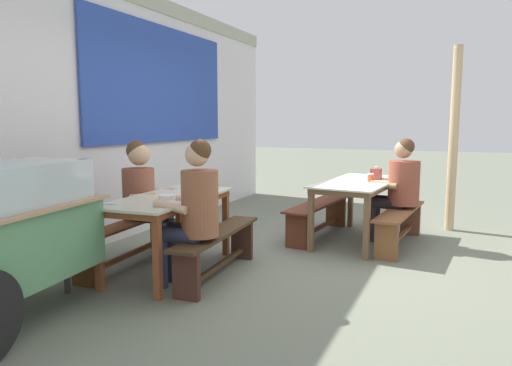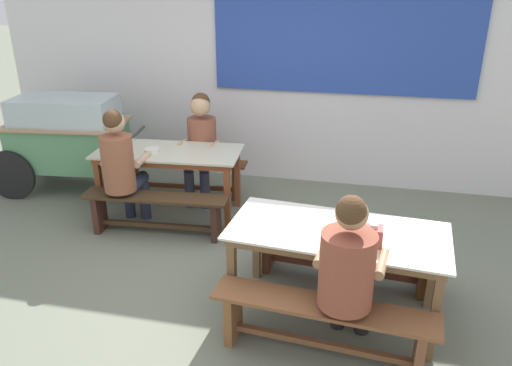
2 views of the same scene
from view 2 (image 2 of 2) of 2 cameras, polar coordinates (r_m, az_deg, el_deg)
The scene contains 15 objects.
ground_plane at distance 4.46m, azimuth -1.29°, elevation -10.78°, with size 40.00×40.00×0.00m, color slate.
backdrop_wall at distance 6.14m, azimuth 4.38°, elevation 14.79°, with size 7.52×0.23×3.09m.
dining_table_far at distance 5.41m, azimuth -9.95°, elevation 2.89°, with size 1.59×0.80×0.73m.
dining_table_near at distance 3.75m, azimuth 9.26°, elevation -6.38°, with size 1.65×0.87×0.73m.
bench_far_back at distance 5.99m, azimuth -8.26°, elevation 1.11°, with size 1.52×0.37×0.43m.
bench_far_front at distance 5.11m, azimuth -11.37°, elevation -2.86°, with size 1.48×0.37×0.43m.
bench_near_back at distance 4.36m, azimuth 9.98°, elevation -7.51°, with size 1.58×0.44×0.43m.
bench_near_front at distance 3.54m, azimuth 7.58°, elevation -15.46°, with size 1.54×0.41×0.43m.
food_cart at distance 6.40m, azimuth -20.91°, elevation 5.13°, with size 1.81×0.97×1.15m.
person_near_front at distance 3.33m, azimuth 10.52°, elevation -9.53°, with size 0.50×0.59×1.25m.
person_center_facing at distance 5.73m, azimuth -6.33°, elevation 4.91°, with size 0.46×0.54×1.25m.
person_left_back_turned at distance 5.13m, azimuth -15.18°, elevation 2.12°, with size 0.43×0.56×1.30m.
tissue_box at distance 3.54m, azimuth 13.26°, elevation -5.92°, with size 0.13×0.13×0.16m.
condiment_jar at distance 3.56m, azimuth 9.06°, elevation -5.76°, with size 0.08×0.08×0.10m.
soup_bowl at distance 5.37m, azimuth -11.81°, elevation 3.69°, with size 0.16×0.16×0.04m, color silver.
Camera 2 is at (0.91, -3.60, 2.47)m, focal length 34.93 mm.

